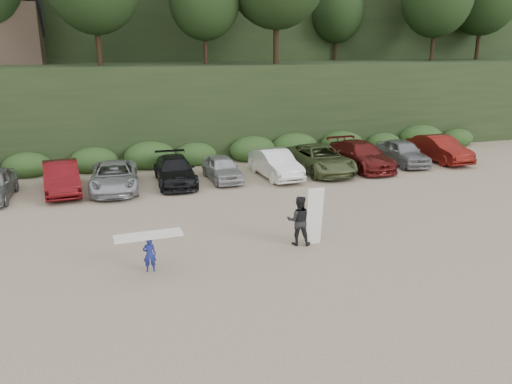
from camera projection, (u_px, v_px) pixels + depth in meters
name	position (u px, v px, depth m)	size (l,w,h in m)	color
ground	(249.00, 251.00, 18.30)	(120.00, 120.00, 0.00)	tan
hillside_backdrop	(136.00, 2.00, 47.85)	(90.00, 41.50, 28.00)	black
parked_cars	(169.00, 171.00, 26.84)	(39.62, 5.87, 1.63)	#B4B5B9
child_surfer	(149.00, 246.00, 16.39)	(2.22, 0.70, 1.32)	navy
adult_surfer	(300.00, 220.00, 18.64)	(1.40, 1.01, 2.24)	black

